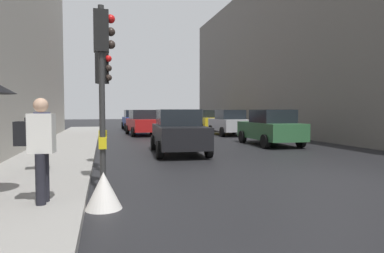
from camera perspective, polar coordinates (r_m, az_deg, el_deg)
ground_plane at (r=9.20m, az=23.25°, el=-8.23°), size 120.00×120.00×0.00m
sidewalk_kerb at (r=13.28m, az=-22.07°, el=-4.52°), size 2.64×40.00×0.16m
building_facade_right at (r=28.53m, az=23.65°, el=11.00°), size 12.00×34.77×11.82m
traffic_light_near_left at (r=7.12m, az=-15.13°, el=10.23°), size 0.43×0.24×3.85m
traffic_light_near_right at (r=9.49m, az=-15.08°, el=6.47°), size 0.45×0.34×3.40m
car_yellow_taxi at (r=28.54m, az=2.68°, el=1.09°), size 2.10×4.24×1.76m
car_red_sedan at (r=23.24m, az=-8.46°, el=0.68°), size 2.25×4.32×1.76m
car_blue_van at (r=30.02m, az=-9.92°, el=1.14°), size 2.11×4.25×1.76m
car_green_estate at (r=16.80m, az=13.36°, el=-0.16°), size 2.11×4.25×1.76m
car_dark_suv at (r=13.27m, az=-2.34°, el=-0.86°), size 2.24×4.31×1.76m
car_silver_hatchback at (r=23.15m, az=6.41°, el=0.68°), size 2.15×4.27×1.76m
pedestrian_with_black_backpack at (r=6.09m, az=-24.89°, el=-2.74°), size 0.63×0.37×1.77m
pedestrian_with_grey_backpack at (r=9.34m, az=-24.66°, el=-0.90°), size 0.63×0.38×1.77m
warning_sign_triangle at (r=6.07m, az=-15.00°, el=-10.60°), size 0.64×0.64×0.65m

